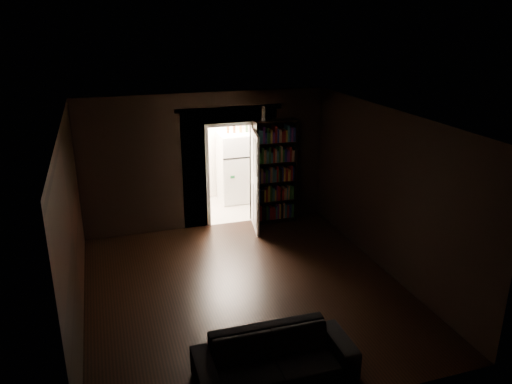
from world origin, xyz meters
TOP-DOWN VIEW (x-y plane):
  - ground at (0.00, 0.00)m, footprint 5.50×5.50m
  - room_walls at (-0.01, 1.07)m, footprint 5.02×5.61m
  - kitchen_alcove at (0.50, 3.87)m, footprint 2.20×1.80m
  - sofa at (-0.25, -2.10)m, footprint 1.96×0.87m
  - bookshelf at (1.42, 2.59)m, footprint 0.96×0.60m
  - refrigerator at (0.95, 4.03)m, footprint 0.88×0.84m
  - door at (0.90, 2.31)m, footprint 0.19×0.85m
  - figurine at (1.17, 2.60)m, footprint 0.12×0.12m
  - bottles at (1.03, 4.06)m, footprint 0.64×0.13m

SIDE VIEW (x-z plane):
  - ground at x=0.00m, z-range 0.00..0.00m
  - sofa at x=-0.25m, z-range 0.00..0.75m
  - refrigerator at x=0.95m, z-range 0.00..1.65m
  - door at x=0.90m, z-range 0.00..2.05m
  - bookshelf at x=1.42m, z-range 0.00..2.20m
  - kitchen_alcove at x=0.50m, z-range -0.09..2.51m
  - room_walls at x=-0.01m, z-range 0.26..3.10m
  - bottles at x=1.03m, z-range 1.65..1.91m
  - figurine at x=1.17m, z-range 2.20..2.49m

